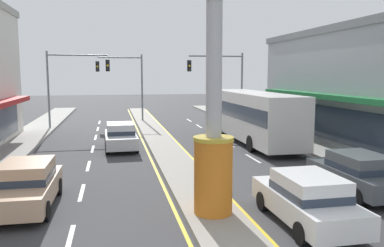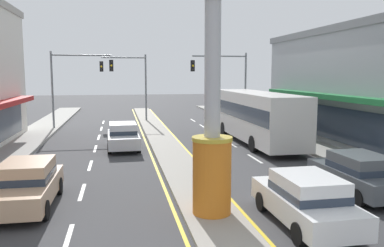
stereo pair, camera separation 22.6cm
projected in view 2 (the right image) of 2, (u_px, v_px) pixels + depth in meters
name	position (u px, v px, depth m)	size (l,w,h in m)	color
median_strip	(165.00, 145.00, 24.22)	(1.81, 52.00, 0.14)	gray
sidewalk_left	(3.00, 157.00, 20.66)	(2.60, 60.00, 0.18)	#9E9B93
sidewalk_right	(314.00, 146.00, 23.87)	(2.60, 60.00, 0.18)	#9E9B93
lane_markings	(168.00, 150.00, 22.91)	(8.55, 52.00, 0.01)	silver
district_sign	(213.00, 80.00, 11.73)	(6.55, 1.25, 8.23)	orange
traffic_light_left_side	(75.00, 76.00, 31.21)	(4.86, 0.46, 6.20)	slate
traffic_light_right_side	(226.00, 76.00, 33.11)	(4.86, 0.46, 6.20)	slate
traffic_light_median_far	(129.00, 76.00, 36.03)	(4.20, 0.46, 6.20)	slate
sedan_near_right_lane	(306.00, 199.00, 11.52)	(1.86, 4.31, 1.53)	white
sedan_far_right_lane	(123.00, 136.00, 23.33)	(1.92, 4.34, 1.53)	silver
bus_near_left_lane	(256.00, 114.00, 25.24)	(2.59, 11.20, 3.26)	silver
sedan_mid_left_lane	(358.00, 173.00, 14.49)	(1.89, 4.32, 1.53)	#4C5156
sedan_far_left_oncoming	(27.00, 184.00, 13.12)	(1.88, 4.32, 1.53)	tan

